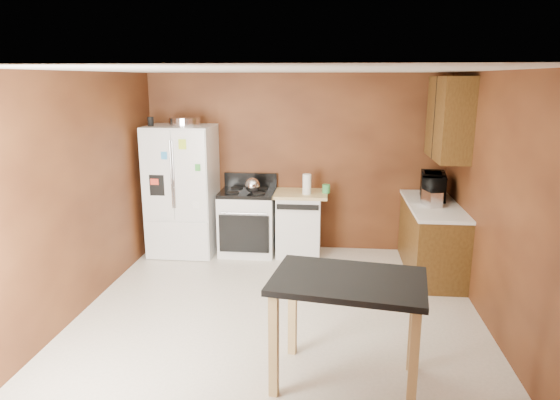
% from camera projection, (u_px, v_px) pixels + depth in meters
% --- Properties ---
extents(floor, '(4.50, 4.50, 0.00)m').
position_uv_depth(floor, '(279.00, 316.00, 5.22)').
color(floor, silver).
rests_on(floor, ground).
extents(ceiling, '(4.50, 4.50, 0.00)m').
position_uv_depth(ceiling, '(279.00, 70.00, 4.63)').
color(ceiling, white).
rests_on(ceiling, ground).
extents(wall_back, '(4.20, 0.00, 4.20)m').
position_uv_depth(wall_back, '(295.00, 163.00, 7.10)').
color(wall_back, brown).
rests_on(wall_back, ground).
extents(wall_front, '(4.20, 0.00, 4.20)m').
position_uv_depth(wall_front, '(236.00, 298.00, 2.75)').
color(wall_front, brown).
rests_on(wall_front, ground).
extents(wall_left, '(0.00, 4.50, 4.50)m').
position_uv_depth(wall_left, '(76.00, 196.00, 5.13)').
color(wall_left, brown).
rests_on(wall_left, ground).
extents(wall_right, '(0.00, 4.50, 4.50)m').
position_uv_depth(wall_right, '(499.00, 206.00, 4.72)').
color(wall_right, brown).
rests_on(wall_right, ground).
extents(roasting_pan, '(0.43, 0.43, 0.11)m').
position_uv_depth(roasting_pan, '(185.00, 121.00, 6.77)').
color(roasting_pan, silver).
rests_on(roasting_pan, refrigerator).
extents(pen_cup, '(0.08, 0.08, 0.12)m').
position_uv_depth(pen_cup, '(151.00, 121.00, 6.68)').
color(pen_cup, black).
rests_on(pen_cup, refrigerator).
extents(kettle, '(0.21, 0.21, 0.21)m').
position_uv_depth(kettle, '(252.00, 185.00, 6.81)').
color(kettle, silver).
rests_on(kettle, gas_range).
extents(paper_towel, '(0.12, 0.12, 0.27)m').
position_uv_depth(paper_towel, '(307.00, 184.00, 6.76)').
color(paper_towel, white).
rests_on(paper_towel, dishwasher).
extents(green_canister, '(0.11, 0.11, 0.12)m').
position_uv_depth(green_canister, '(326.00, 189.00, 6.85)').
color(green_canister, green).
rests_on(green_canister, dishwasher).
extents(toaster, '(0.22, 0.29, 0.19)m').
position_uv_depth(toaster, '(432.00, 198.00, 6.10)').
color(toaster, silver).
rests_on(toaster, right_cabinets).
extents(microwave, '(0.44, 0.59, 0.30)m').
position_uv_depth(microwave, '(433.00, 187.00, 6.47)').
color(microwave, black).
rests_on(microwave, right_cabinets).
extents(refrigerator, '(0.90, 0.80, 1.80)m').
position_uv_depth(refrigerator, '(182.00, 190.00, 6.96)').
color(refrigerator, white).
rests_on(refrigerator, ground).
extents(gas_range, '(0.76, 0.68, 1.10)m').
position_uv_depth(gas_range, '(248.00, 221.00, 7.04)').
color(gas_range, white).
rests_on(gas_range, ground).
extents(dishwasher, '(0.78, 0.63, 0.89)m').
position_uv_depth(dishwasher, '(299.00, 223.00, 6.99)').
color(dishwasher, white).
rests_on(dishwasher, ground).
extents(right_cabinets, '(0.63, 1.58, 2.45)m').
position_uv_depth(right_cabinets, '(437.00, 203.00, 6.25)').
color(right_cabinets, brown).
rests_on(right_cabinets, ground).
extents(island, '(1.29, 0.96, 0.91)m').
position_uv_depth(island, '(348.00, 295.00, 3.93)').
color(island, black).
rests_on(island, ground).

